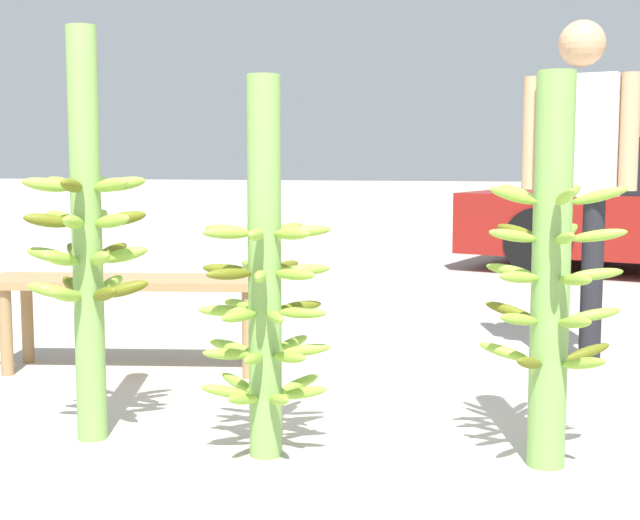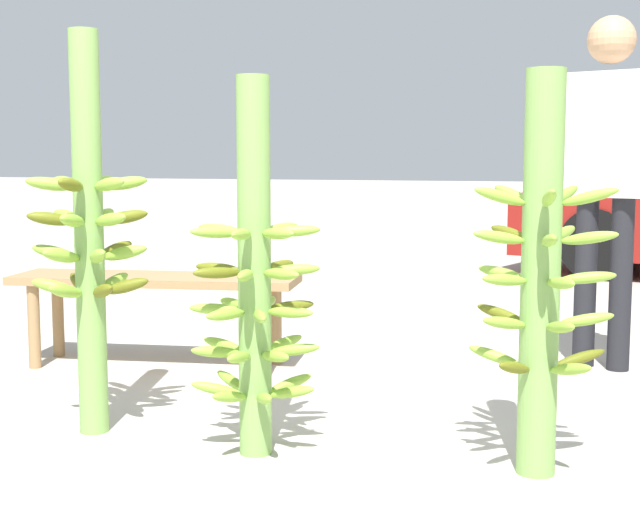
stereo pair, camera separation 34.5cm
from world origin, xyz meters
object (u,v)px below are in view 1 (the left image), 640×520
banana_stalk_center (265,284)px  banana_stalk_left (87,237)px  banana_stalk_right (551,273)px  vendor_person (578,157)px  market_bench (133,292)px

banana_stalk_center → banana_stalk_left: bearing=178.2°
banana_stalk_right → vendor_person: vendor_person is taller
banana_stalk_right → banana_stalk_left: bearing=-176.2°
banana_stalk_right → market_bench: 2.21m
banana_stalk_left → vendor_person: 2.53m
vendor_person → market_bench: (-2.12, -0.72, -0.66)m
vendor_person → banana_stalk_center: bearing=-106.3°
banana_stalk_center → banana_stalk_right: banana_stalk_right is taller
banana_stalk_left → vendor_person: bearing=44.7°
banana_stalk_center → market_bench: banana_stalk_center is taller
banana_stalk_left → banana_stalk_right: banana_stalk_left is taller
vendor_person → market_bench: size_ratio=1.17×
vendor_person → market_bench: 2.33m
banana_stalk_left → banana_stalk_center: 0.70m
banana_stalk_left → banana_stalk_center: bearing=-1.8°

